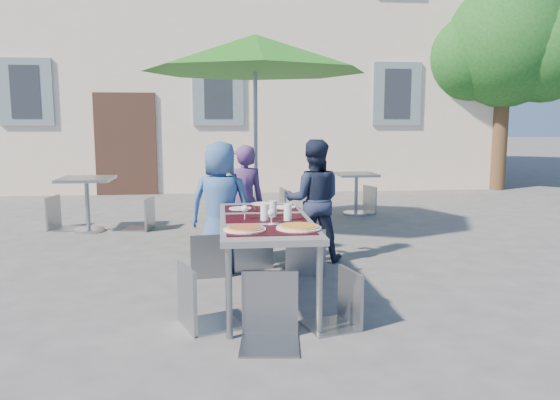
{
  "coord_description": "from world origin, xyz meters",
  "views": [
    {
      "loc": [
        0.03,
        -4.64,
        1.62
      ],
      "look_at": [
        0.65,
        1.03,
        0.78
      ],
      "focal_mm": 35.0,
      "sensor_mm": 36.0,
      "label": 1
    }
  ],
  "objects": [
    {
      "name": "chair_4",
      "position": [
        0.95,
        -0.57,
        0.49
      ],
      "size": [
        0.46,
        0.46,
        0.85
      ],
      "color": "gray",
      "rests_on": "ground"
    },
    {
      "name": "patio_umbrella",
      "position": [
        0.52,
        2.97,
        2.5
      ],
      "size": [
        3.08,
        3.08,
        2.77
      ],
      "color": "#B3B4BB",
      "rests_on": "ground"
    },
    {
      "name": "cafe_table_0",
      "position": [
        -1.91,
        3.46,
        0.56
      ],
      "size": [
        0.74,
        0.74,
        0.79
      ],
      "color": "#B3B4BB",
      "rests_on": "ground"
    },
    {
      "name": "pizza_near_right",
      "position": [
        0.65,
        -0.39,
        0.77
      ],
      "size": [
        0.37,
        0.37,
        0.03
      ],
      "color": "white",
      "rests_on": "dining_table"
    },
    {
      "name": "chair_3",
      "position": [
        -0.15,
        -0.48,
        0.56
      ],
      "size": [
        0.55,
        0.55,
        0.96
      ],
      "color": "#90959C",
      "rests_on": "ground"
    },
    {
      "name": "child_0",
      "position": [
        0.03,
        1.22,
        0.7
      ],
      "size": [
        0.77,
        0.59,
        1.4
      ],
      "primitive_type": "imported",
      "rotation": [
        0.0,
        0.0,
        2.9
      ],
      "color": "#345990",
      "rests_on": "ground"
    },
    {
      "name": "cafe_table_1",
      "position": [
        2.35,
        4.47,
        0.47
      ],
      "size": [
        0.67,
        0.67,
        0.71
      ],
      "color": "#B3B4BB",
      "rests_on": "ground"
    },
    {
      "name": "place_settings",
      "position": [
        0.45,
        0.75,
        0.76
      ],
      "size": [
        0.7,
        0.5,
        0.01
      ],
      "color": "white",
      "rests_on": "dining_table"
    },
    {
      "name": "ground",
      "position": [
        0.0,
        0.0,
        0.0
      ],
      "size": [
        90.0,
        90.0,
        0.0
      ],
      "primitive_type": "plane",
      "color": "#464649",
      "rests_on": "ground"
    },
    {
      "name": "dining_table",
      "position": [
        0.42,
        0.13,
        0.7
      ],
      "size": [
        0.8,
        1.85,
        0.76
      ],
      "color": "#4B4B50",
      "rests_on": "ground"
    },
    {
      "name": "child_2",
      "position": [
        1.09,
        1.49,
        0.7
      ],
      "size": [
        0.73,
        0.47,
        1.4
      ],
      "primitive_type": "imported",
      "rotation": [
        0.0,
        0.0,
        3.02
      ],
      "color": "#1A233B",
      "rests_on": "ground"
    },
    {
      "name": "chair_5",
      "position": [
        0.37,
        -0.81,
        0.56
      ],
      "size": [
        0.47,
        0.47,
        0.96
      ],
      "color": "gray",
      "rests_on": "ground"
    },
    {
      "name": "tree",
      "position": [
        6.55,
        7.54,
        3.25
      ],
      "size": [
        3.6,
        3.0,
        4.7
      ],
      "color": "#4F3722",
      "rests_on": "ground"
    },
    {
      "name": "bg_chair_r_0",
      "position": [
        -1.12,
        3.53,
        0.53
      ],
      "size": [
        0.48,
        0.47,
        0.9
      ],
      "color": "gray",
      "rests_on": "ground"
    },
    {
      "name": "bg_chair_l_1",
      "position": [
        1.17,
        4.54,
        0.52
      ],
      "size": [
        0.44,
        0.44,
        0.89
      ],
      "color": "#92989D",
      "rests_on": "ground"
    },
    {
      "name": "chair_0",
      "position": [
        -0.11,
        0.95,
        0.51
      ],
      "size": [
        0.42,
        0.43,
        0.87
      ],
      "color": "gray",
      "rests_on": "ground"
    },
    {
      "name": "child_1",
      "position": [
        0.3,
        1.65,
        0.67
      ],
      "size": [
        0.54,
        0.4,
        1.34
      ],
      "primitive_type": "imported",
      "rotation": [
        0.0,
        0.0,
        3.32
      ],
      "color": "#51346A",
      "rests_on": "ground"
    },
    {
      "name": "building",
      "position": [
        -0.0,
        11.5,
        4.85
      ],
      "size": [
        13.6,
        8.2,
        11.1
      ],
      "color": "beige",
      "rests_on": "ground"
    },
    {
      "name": "glassware",
      "position": [
        0.47,
        0.04,
        0.83
      ],
      "size": [
        0.44,
        0.41,
        0.15
      ],
      "color": "silver",
      "rests_on": "dining_table"
    },
    {
      "name": "chair_1",
      "position": [
        0.33,
        1.18,
        0.62
      ],
      "size": [
        0.6,
        0.6,
        1.04
      ],
      "color": "gray",
      "rests_on": "ground"
    },
    {
      "name": "bg_chair_r_1",
      "position": [
        2.55,
        4.6,
        0.52
      ],
      "size": [
        0.51,
        0.5,
        0.9
      ],
      "color": "#8E9599",
      "rests_on": "ground"
    },
    {
      "name": "bg_chair_l_0",
      "position": [
        -2.37,
        3.7,
        0.55
      ],
      "size": [
        0.5,
        0.49,
        0.95
      ],
      "color": "gray",
      "rests_on": "ground"
    },
    {
      "name": "chair_2",
      "position": [
        0.92,
        0.95,
        0.55
      ],
      "size": [
        0.49,
        0.49,
        0.95
      ],
      "color": "gray",
      "rests_on": "ground"
    },
    {
      "name": "pizza_near_left",
      "position": [
        0.21,
        -0.4,
        0.77
      ],
      "size": [
        0.34,
        0.34,
        0.03
      ],
      "color": "white",
      "rests_on": "dining_table"
    }
  ]
}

